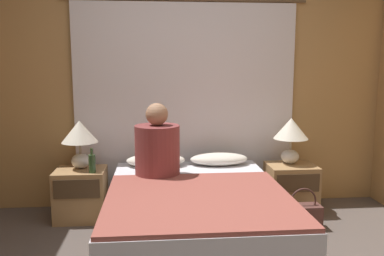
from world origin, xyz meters
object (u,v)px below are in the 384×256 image
at_px(pillow_right, 219,159).
at_px(person_left_in_bed, 157,148).
at_px(bed, 195,218).
at_px(beer_bottle_on_left_stand, 92,163).
at_px(pillow_left, 156,160).
at_px(lamp_right, 291,133).
at_px(nightstand_left, 81,194).
at_px(lamp_left, 80,136).
at_px(handbag_on_floor, 303,216).
at_px(nightstand_right, 291,188).

bearing_deg(pillow_right, person_left_in_bed, -148.58).
distance_m(bed, beer_bottle_on_left_stand, 1.11).
bearing_deg(pillow_left, pillow_right, 0.00).
bearing_deg(pillow_right, lamp_right, -2.65).
bearing_deg(nightstand_left, lamp_left, 90.00).
xyz_separation_m(lamp_left, handbag_on_floor, (2.02, -0.48, -0.67)).
distance_m(pillow_right, person_left_in_bed, 0.74).
bearing_deg(pillow_left, handbag_on_floor, -21.51).
xyz_separation_m(nightstand_right, lamp_left, (-2.05, 0.06, 0.55)).
relative_size(bed, pillow_right, 3.35).
height_order(nightstand_left, lamp_right, lamp_right).
bearing_deg(lamp_right, handbag_on_floor, -93.38).
distance_m(nightstand_left, nightstand_right, 2.05).
distance_m(pillow_left, person_left_in_bed, 0.42).
bearing_deg(lamp_left, handbag_on_floor, -13.43).
bearing_deg(pillow_left, person_left_in_bed, -87.59).
height_order(nightstand_left, pillow_left, pillow_left).
bearing_deg(lamp_left, nightstand_left, -90.00).
bearing_deg(pillow_left, nightstand_left, -172.62).
height_order(pillow_left, handbag_on_floor, pillow_left).
xyz_separation_m(bed, pillow_left, (-0.31, 0.77, 0.30)).
distance_m(nightstand_left, person_left_in_bed, 0.92).
xyz_separation_m(pillow_left, pillow_right, (0.62, 0.00, 0.00)).
xyz_separation_m(nightstand_left, beer_bottle_on_left_stand, (0.13, -0.12, 0.33)).
height_order(bed, lamp_right, lamp_right).
relative_size(pillow_right, beer_bottle_on_left_stand, 2.51).
relative_size(bed, nightstand_right, 3.97).
bearing_deg(nightstand_left, pillow_right, 3.95).
bearing_deg(lamp_left, person_left_in_bed, -24.97).
xyz_separation_m(bed, lamp_right, (1.02, 0.74, 0.56)).
distance_m(lamp_left, handbag_on_floor, 2.18).
distance_m(person_left_in_bed, handbag_on_floor, 1.44).
bearing_deg(bed, person_left_in_bed, 126.49).
xyz_separation_m(pillow_left, beer_bottle_on_left_stand, (-0.58, -0.21, 0.04)).
distance_m(nightstand_left, handbag_on_floor, 2.07).
relative_size(lamp_right, beer_bottle_on_left_stand, 2.02).
relative_size(lamp_right, pillow_right, 0.80).
height_order(lamp_left, lamp_right, same).
height_order(nightstand_right, pillow_right, pillow_right).
distance_m(nightstand_left, pillow_left, 0.78).
bearing_deg(nightstand_left, lamp_right, 1.66).
relative_size(lamp_left, beer_bottle_on_left_stand, 2.02).
bearing_deg(person_left_in_bed, handbag_on_floor, -6.34).
bearing_deg(nightstand_right, pillow_left, 176.05).
distance_m(nightstand_right, person_left_in_bed, 1.44).
bearing_deg(lamp_left, nightstand_right, -1.66).
distance_m(pillow_left, pillow_right, 0.62).
distance_m(bed, nightstand_right, 1.23).
height_order(pillow_left, beer_bottle_on_left_stand, beer_bottle_on_left_stand).
distance_m(person_left_in_bed, beer_bottle_on_left_stand, 0.64).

